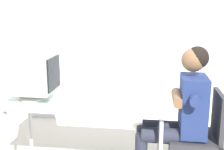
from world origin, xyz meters
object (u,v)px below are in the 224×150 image
Objects in this scene: keyboard at (71,98)px; office_chair at (201,133)px; person_seated at (179,110)px; desk at (87,106)px; crt_monitor at (33,73)px.

office_chair is (1.20, -0.00, -0.27)m from keyboard.
desk is at bearing 179.08° from person_seated.
desk is 1.06m from office_chair.
office_chair is at bearing 0.05° from crt_monitor.
desk is 0.17m from keyboard.
desk is at bearing 1.72° from crt_monitor.
crt_monitor is at bearing -179.95° from office_chair.
desk is 3.42× the size of crt_monitor.
office_chair is (1.05, -0.01, -0.19)m from desk.
person_seated is (0.85, -0.01, 0.01)m from desk.
person_seated reaches higher than office_chair.
office_chair is 0.28m from person_seated.
person_seated is at bearing -180.00° from office_chair.
keyboard is (-0.15, -0.01, 0.07)m from desk.
person_seated reaches higher than desk.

